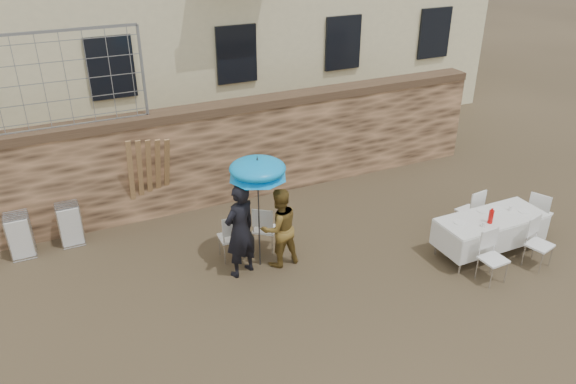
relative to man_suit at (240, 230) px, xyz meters
name	(u,v)px	position (x,y,z in m)	size (l,w,h in m)	color
ground	(324,335)	(0.57, -2.10, -0.90)	(80.00, 80.00, 0.00)	brown
stone_wall	(218,155)	(0.57, 2.90, 0.20)	(13.00, 0.50, 2.20)	brown
chain_link_fence	(55,82)	(-2.43, 2.90, 2.20)	(3.20, 0.06, 1.80)	gray
man_suit	(240,230)	(0.00, 0.00, 0.00)	(0.66, 0.43, 1.80)	black
woman_dress	(279,228)	(0.75, 0.00, -0.13)	(0.75, 0.58, 1.54)	olive
umbrella	(258,172)	(0.40, 0.10, 1.01)	(1.03, 1.03, 2.03)	#3F3F44
couple_chair_left	(231,236)	(0.00, 0.55, -0.42)	(0.48, 0.48, 0.96)	white
couple_chair_right	(265,228)	(0.70, 0.55, -0.42)	(0.48, 0.48, 0.96)	white
banquet_table	(492,219)	(4.53, -1.35, -0.17)	(2.10, 0.85, 0.78)	white
soda_bottle	(491,217)	(4.33, -1.50, 0.01)	(0.09, 0.09, 0.26)	red
table_chair_front_left	(494,258)	(3.93, -2.10, -0.42)	(0.48, 0.48, 0.96)	white
table_chair_front_right	(540,244)	(5.03, -2.10, -0.42)	(0.48, 0.48, 0.96)	white
table_chair_back	(469,210)	(4.73, -0.55, -0.42)	(0.48, 0.48, 0.96)	white
table_chair_side	(540,213)	(5.93, -1.25, -0.42)	(0.48, 0.48, 0.96)	white
chair_stack_left	(20,230)	(-3.57, 2.48, -0.44)	(0.46, 0.55, 0.92)	white
chair_stack_right	(69,220)	(-2.67, 2.48, -0.44)	(0.46, 0.47, 0.92)	white
wood_planks	(147,179)	(-1.07, 2.55, 0.10)	(0.70, 0.20, 2.00)	#A37749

